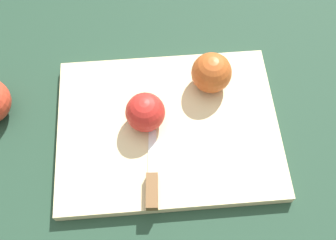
% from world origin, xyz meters
% --- Properties ---
extents(ground_plane, '(4.00, 4.00, 0.00)m').
position_xyz_m(ground_plane, '(0.00, 0.00, 0.00)').
color(ground_plane, '#1E3828').
extents(cutting_board, '(0.44, 0.36, 0.02)m').
position_xyz_m(cutting_board, '(0.00, 0.00, 0.01)').
color(cutting_board, '#D1B789').
rests_on(cutting_board, ground_plane).
extents(apple_half_left, '(0.07, 0.07, 0.07)m').
position_xyz_m(apple_half_left, '(-0.10, -0.06, 0.06)').
color(apple_half_left, '#AD4C1E').
rests_on(apple_half_left, cutting_board).
extents(apple_half_right, '(0.07, 0.07, 0.07)m').
position_xyz_m(apple_half_right, '(0.04, -0.02, 0.06)').
color(apple_half_right, red).
rests_on(apple_half_right, cutting_board).
extents(knife, '(0.05, 0.14, 0.02)m').
position_xyz_m(knife, '(0.05, 0.10, 0.03)').
color(knife, silver).
rests_on(knife, cutting_board).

